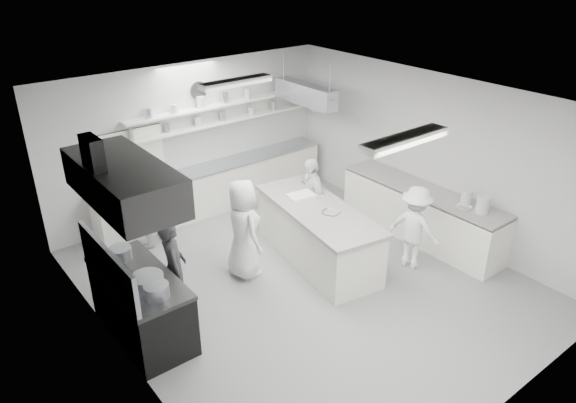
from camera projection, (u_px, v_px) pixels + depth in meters
floor at (304, 281)px, 8.84m from camera, size 6.00×7.00×0.02m
ceiling at (306, 101)px, 7.52m from camera, size 6.00×7.00×0.02m
wall_back at (192, 138)px, 10.65m from camera, size 6.00×0.04×3.00m
wall_front at (516, 310)px, 5.71m from camera, size 6.00×0.04×3.00m
wall_left at (115, 264)px, 6.51m from camera, size 0.04×7.00×3.00m
wall_right at (430, 155)px, 9.85m from camera, size 0.04×7.00×3.00m
stove at (142, 306)px, 7.48m from camera, size 0.80×1.80×0.90m
exhaust_hood at (124, 182)px, 6.65m from camera, size 0.85×2.00×0.50m
back_counter at (216, 187)px, 11.06m from camera, size 5.00×0.60×0.92m
shelf_lower at (225, 121)px, 10.84m from camera, size 4.20×0.26×0.04m
shelf_upper at (224, 104)px, 10.69m from camera, size 4.20×0.26×0.04m
pass_through_window at (130, 156)px, 9.94m from camera, size 1.30×0.04×1.00m
wall_clock at (198, 90)px, 10.32m from camera, size 0.32×0.05×0.32m
right_counter at (421, 214)px, 9.96m from camera, size 0.74×3.30×0.94m
pot_rack at (305, 94)px, 10.64m from camera, size 0.30×1.60×0.40m
light_fixture_front at (405, 140)px, 6.28m from camera, size 1.30×0.25×0.10m
light_fixture_rear at (236, 82)px, 8.82m from camera, size 1.30×0.25×0.10m
prep_island at (318, 235)px, 9.23m from camera, size 1.36×2.71×0.95m
stove_pot at (148, 283)px, 6.98m from camera, size 0.42×0.42×0.23m
cook_stove at (174, 268)px, 7.78m from camera, size 0.54×0.65×1.54m
cook_back at (143, 204)px, 9.55m from camera, size 0.95×0.85×1.63m
cook_island_left at (243, 229)px, 8.67m from camera, size 0.61×0.87×1.69m
cook_island_right at (311, 198)px, 9.84m from camera, size 0.58×0.98×1.56m
cook_right at (415, 228)px, 8.94m from camera, size 0.72×1.04×1.47m
bowl_island_a at (331, 213)px, 8.85m from camera, size 0.37×0.37×0.07m
bowl_island_b at (300, 199)px, 9.34m from camera, size 0.25×0.25×0.06m
bowl_right at (463, 208)px, 9.06m from camera, size 0.29×0.29×0.06m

